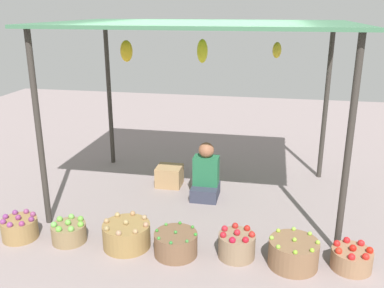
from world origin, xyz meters
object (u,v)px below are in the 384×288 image
object	(u,v)px
basket_red_tomatoes	(352,258)
basket_green_chilies	(176,244)
basket_purple_onions	(20,228)
basket_limes	(293,253)
basket_green_apples	(69,232)
basket_red_apples	(237,245)
vendor_person	(206,177)
wooden_crate_near_vendor	(169,176)
basket_potatoes	(127,235)

from	to	relation	value
basket_red_tomatoes	basket_green_chilies	bearing A→B (deg)	-177.04
basket_purple_onions	basket_limes	xyz separation A→B (m)	(3.03, 0.05, 0.02)
basket_green_apples	basket_red_apples	world-z (taller)	basket_red_apples
basket_purple_onions	basket_limes	size ratio (longest dim) A/B	0.79
basket_red_apples	basket_red_tomatoes	bearing A→B (deg)	0.68
basket_purple_onions	basket_red_tomatoes	xyz separation A→B (m)	(3.60, 0.11, -0.01)
vendor_person	basket_green_apples	size ratio (longest dim) A/B	2.04
basket_red_apples	vendor_person	bearing A→B (deg)	111.75
basket_green_chilies	basket_red_tomatoes	xyz separation A→B (m)	(1.78, 0.09, -0.01)
vendor_person	basket_red_apples	xyz separation A→B (m)	(0.56, -1.40, -0.16)
basket_purple_onions	basket_green_chilies	size ratio (longest dim) A/B	0.86
wooden_crate_near_vendor	vendor_person	bearing A→B (deg)	-25.99
basket_potatoes	wooden_crate_near_vendor	size ratio (longest dim) A/B	1.43
basket_green_chilies	wooden_crate_near_vendor	size ratio (longest dim) A/B	1.26
basket_red_apples	basket_limes	size ratio (longest dim) A/B	0.77
vendor_person	basket_potatoes	size ratio (longest dim) A/B	1.50
vendor_person	basket_green_chilies	world-z (taller)	vendor_person
basket_purple_onions	basket_red_tomatoes	bearing A→B (deg)	1.71
basket_limes	basket_red_tomatoes	xyz separation A→B (m)	(0.57, 0.06, -0.03)
basket_green_chilies	basket_red_apples	bearing A→B (deg)	7.10
basket_purple_onions	wooden_crate_near_vendor	world-z (taller)	wooden_crate_near_vendor
wooden_crate_near_vendor	basket_purple_onions	bearing A→B (deg)	-126.19
basket_purple_onions	wooden_crate_near_vendor	distance (m)	2.21
vendor_person	basket_potatoes	world-z (taller)	vendor_person
basket_purple_onions	basket_red_apples	size ratio (longest dim) A/B	1.03
basket_red_tomatoes	wooden_crate_near_vendor	bearing A→B (deg)	143.90
basket_green_chilies	basket_limes	world-z (taller)	basket_limes
basket_red_apples	basket_purple_onions	bearing A→B (deg)	-177.81
basket_green_apples	basket_green_chilies	distance (m)	1.24
basket_green_chilies	wooden_crate_near_vendor	world-z (taller)	wooden_crate_near_vendor
vendor_person	basket_red_tomatoes	world-z (taller)	vendor_person
vendor_person	basket_green_apples	distance (m)	1.97
basket_green_apples	wooden_crate_near_vendor	size ratio (longest dim) A/B	1.05
basket_green_chilies	basket_red_apples	xyz separation A→B (m)	(0.63, 0.08, 0.01)
basket_green_apples	basket_potatoes	world-z (taller)	basket_potatoes
basket_potatoes	basket_limes	size ratio (longest dim) A/B	1.03
basket_red_tomatoes	wooden_crate_near_vendor	world-z (taller)	wooden_crate_near_vendor
basket_red_tomatoes	wooden_crate_near_vendor	distance (m)	2.84
basket_potatoes	basket_red_tomatoes	distance (m)	2.35
basket_purple_onions	basket_limes	world-z (taller)	basket_limes
basket_red_apples	basket_red_tomatoes	xyz separation A→B (m)	(1.15, 0.01, -0.03)
basket_potatoes	basket_limes	bearing A→B (deg)	-0.70
basket_purple_onions	basket_red_apples	xyz separation A→B (m)	(2.45, 0.09, 0.01)
vendor_person	basket_limes	size ratio (longest dim) A/B	1.55
basket_red_apples	basket_red_tomatoes	distance (m)	1.15
basket_green_chilies	basket_purple_onions	bearing A→B (deg)	-179.52
basket_purple_onions	basket_red_tomatoes	distance (m)	3.60
basket_potatoes	basket_green_chilies	xyz separation A→B (m)	(0.57, -0.05, -0.01)
basket_potatoes	basket_green_apples	bearing A→B (deg)	-177.82
vendor_person	basket_red_apples	distance (m)	1.52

